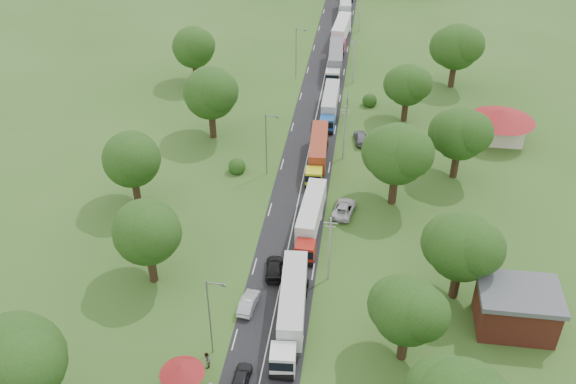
% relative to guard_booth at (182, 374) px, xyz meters
% --- Properties ---
extents(ground, '(260.00, 260.00, 0.00)m').
position_rel_guard_booth_xyz_m(ground, '(7.20, 25.00, -2.16)').
color(ground, '#2B4D19').
rests_on(ground, ground).
extents(road, '(8.00, 200.00, 0.04)m').
position_rel_guard_booth_xyz_m(road, '(7.20, 45.00, -2.16)').
color(road, black).
rests_on(road, ground).
extents(guard_booth, '(4.40, 4.40, 3.45)m').
position_rel_guard_booth_xyz_m(guard_booth, '(0.00, 0.00, 0.00)').
color(guard_booth, beige).
rests_on(guard_booth, ground).
extents(info_sign, '(0.12, 3.10, 4.10)m').
position_rel_guard_booth_xyz_m(info_sign, '(12.40, 60.00, 0.84)').
color(info_sign, slate).
rests_on(info_sign, ground).
extents(pole_1, '(1.60, 0.24, 9.00)m').
position_rel_guard_booth_xyz_m(pole_1, '(12.70, 18.00, 2.52)').
color(pole_1, gray).
rests_on(pole_1, ground).
extents(pole_2, '(1.60, 0.24, 9.00)m').
position_rel_guard_booth_xyz_m(pole_2, '(12.70, 46.00, 2.52)').
color(pole_2, gray).
rests_on(pole_2, ground).
extents(pole_3, '(1.60, 0.24, 9.00)m').
position_rel_guard_booth_xyz_m(pole_3, '(12.70, 74.00, 2.52)').
color(pole_3, gray).
rests_on(pole_3, ground).
extents(pole_4, '(1.60, 0.24, 9.00)m').
position_rel_guard_booth_xyz_m(pole_4, '(12.70, 102.00, 2.52)').
color(pole_4, gray).
rests_on(pole_4, ground).
extents(lamp_0, '(2.03, 0.22, 10.00)m').
position_rel_guard_booth_xyz_m(lamp_0, '(1.85, 5.00, 3.39)').
color(lamp_0, slate).
rests_on(lamp_0, ground).
extents(lamp_1, '(2.03, 0.22, 10.00)m').
position_rel_guard_booth_xyz_m(lamp_1, '(1.85, 40.00, 3.39)').
color(lamp_1, slate).
rests_on(lamp_1, ground).
extents(lamp_2, '(2.03, 0.22, 10.00)m').
position_rel_guard_booth_xyz_m(lamp_2, '(1.85, 75.00, 3.39)').
color(lamp_2, slate).
rests_on(lamp_2, ground).
extents(tree_2, '(8.00, 8.00, 10.10)m').
position_rel_guard_booth_xyz_m(tree_2, '(21.19, 7.14, 4.43)').
color(tree_2, '#382616').
rests_on(tree_2, ground).
extents(tree_3, '(8.80, 8.80, 11.07)m').
position_rel_guard_booth_xyz_m(tree_3, '(27.19, 17.16, 5.06)').
color(tree_3, '#382616').
rests_on(tree_3, ground).
extents(tree_4, '(9.60, 9.60, 12.05)m').
position_rel_guard_booth_xyz_m(tree_4, '(20.19, 35.17, 5.69)').
color(tree_4, '#382616').
rests_on(tree_4, ground).
extents(tree_5, '(8.80, 8.80, 11.07)m').
position_rel_guard_booth_xyz_m(tree_5, '(29.19, 43.16, 5.06)').
color(tree_5, '#382616').
rests_on(tree_5, ground).
extents(tree_6, '(8.00, 8.00, 10.10)m').
position_rel_guard_booth_xyz_m(tree_6, '(22.19, 60.14, 4.43)').
color(tree_6, '#382616').
rests_on(tree_6, ground).
extents(tree_7, '(9.60, 9.60, 12.05)m').
position_rel_guard_booth_xyz_m(tree_7, '(31.19, 75.17, 5.69)').
color(tree_7, '#382616').
rests_on(tree_7, ground).
extents(tree_9, '(9.60, 9.60, 12.05)m').
position_rel_guard_booth_xyz_m(tree_9, '(-12.81, -4.83, 5.69)').
color(tree_9, '#382616').
rests_on(tree_9, ground).
extents(tree_10, '(8.80, 8.80, 11.07)m').
position_rel_guard_booth_xyz_m(tree_10, '(-7.81, 15.16, 5.06)').
color(tree_10, '#382616').
rests_on(tree_10, ground).
extents(tree_11, '(8.80, 8.80, 11.07)m').
position_rel_guard_booth_xyz_m(tree_11, '(-14.81, 30.16, 5.06)').
color(tree_11, '#382616').
rests_on(tree_11, ground).
extents(tree_12, '(9.60, 9.60, 12.05)m').
position_rel_guard_booth_xyz_m(tree_12, '(-8.81, 50.17, 5.69)').
color(tree_12, '#382616').
rests_on(tree_12, ground).
extents(tree_13, '(8.80, 8.80, 11.07)m').
position_rel_guard_booth_xyz_m(tree_13, '(-16.81, 70.16, 5.06)').
color(tree_13, '#382616').
rests_on(tree_13, ground).
extents(house_brick, '(8.60, 6.60, 5.20)m').
position_rel_guard_booth_xyz_m(house_brick, '(33.20, 13.00, 0.48)').
color(house_brick, maroon).
rests_on(house_brick, ground).
extents(house_cream, '(10.08, 10.08, 5.80)m').
position_rel_guard_booth_xyz_m(house_cream, '(37.20, 55.00, 1.48)').
color(house_cream, beige).
rests_on(house_cream, ground).
extents(truck_0, '(3.49, 15.52, 4.28)m').
position_rel_guard_booth_xyz_m(truck_0, '(9.31, 10.17, 0.11)').
color(truck_0, white).
rests_on(truck_0, ground).
extents(truck_1, '(3.01, 14.23, 3.93)m').
position_rel_guard_booth_xyz_m(truck_1, '(9.59, 26.98, -0.08)').
color(truck_1, maroon).
rests_on(truck_1, ground).
extents(truck_2, '(2.96, 14.30, 3.95)m').
position_rel_guard_booth_xyz_m(truck_2, '(8.94, 43.84, -0.07)').
color(truck_2, gold).
rests_on(truck_2, ground).
extents(truck_3, '(2.44, 14.05, 3.90)m').
position_rel_guard_booth_xyz_m(truck_3, '(9.45, 60.19, -0.10)').
color(truck_3, '#184890').
rests_on(truck_3, ground).
extents(truck_4, '(3.25, 15.72, 4.35)m').
position_rel_guard_booth_xyz_m(truck_4, '(8.99, 79.22, 0.14)').
color(truck_4, silver).
rests_on(truck_4, ground).
extents(truck_5, '(3.56, 15.79, 4.36)m').
position_rel_guard_booth_xyz_m(truck_5, '(9.02, 95.03, 0.15)').
color(truck_5, '#AD1A37').
rests_on(truck_5, ground).
extents(truck_6, '(3.34, 14.91, 4.12)m').
position_rel_guard_booth_xyz_m(truck_6, '(8.87, 112.05, 0.02)').
color(truck_6, '#26672F').
rests_on(truck_6, ground).
extents(car_lane_front, '(1.76, 4.15, 1.40)m').
position_rel_guard_booth_xyz_m(car_lane_front, '(5.45, 1.50, -1.46)').
color(car_lane_front, black).
rests_on(car_lane_front, ground).
extents(car_lane_mid, '(2.03, 4.60, 1.47)m').
position_rel_guard_booth_xyz_m(car_lane_mid, '(4.20, 12.00, -1.43)').
color(car_lane_mid, '#A4A5AC').
rests_on(car_lane_mid, ground).
extents(car_lane_rear, '(2.60, 5.27, 1.47)m').
position_rel_guard_booth_xyz_m(car_lane_rear, '(6.20, 18.16, -1.43)').
color(car_lane_rear, black).
rests_on(car_lane_rear, ground).
extents(car_verge_near, '(3.53, 5.97, 1.56)m').
position_rel_guard_booth_xyz_m(car_verge_near, '(13.71, 31.56, -1.38)').
color(car_verge_near, silver).
rests_on(car_verge_near, ground).
extents(car_verge_far, '(2.72, 5.13, 1.66)m').
position_rel_guard_booth_xyz_m(car_verge_far, '(15.20, 51.47, -1.33)').
color(car_verge_far, '#595C61').
rests_on(car_verge_far, ground).
extents(pedestrian_booth, '(0.90, 1.06, 1.92)m').
position_rel_guard_booth_xyz_m(pedestrian_booth, '(1.61, 3.00, -1.20)').
color(pedestrian_booth, gray).
rests_on(pedestrian_booth, ground).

